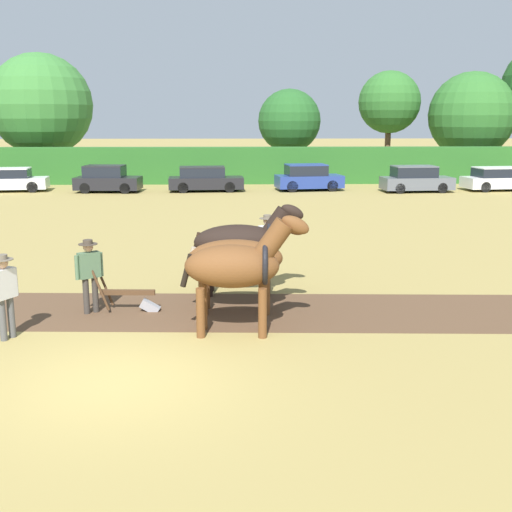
{
  "coord_description": "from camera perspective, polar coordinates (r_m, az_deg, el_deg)",
  "views": [
    {
      "loc": [
        2.15,
        -10.33,
        4.46
      ],
      "look_at": [
        2.56,
        4.99,
        1.1
      ],
      "focal_mm": 45.0,
      "sensor_mm": 36.0,
      "label": 1
    }
  ],
  "objects": [
    {
      "name": "parked_car_end_right",
      "position": [
        41.98,
        20.81,
        6.4
      ],
      "size": [
        4.62,
        2.34,
        1.42
      ],
      "rotation": [
        0.0,
        0.0,
        0.12
      ],
      "color": "silver",
      "rests_on": "ground"
    },
    {
      "name": "tree_far_left",
      "position": [
        50.26,
        -18.57,
        12.6
      ],
      "size": [
        7.38,
        7.38,
        8.92
      ],
      "color": "#423323",
      "rests_on": "ground"
    },
    {
      "name": "parked_car_center_left",
      "position": [
        41.43,
        -20.92,
        6.32
      ],
      "size": [
        4.25,
        2.25,
        1.41
      ],
      "rotation": [
        0.0,
        0.0,
        0.13
      ],
      "color": "silver",
      "rests_on": "ground"
    },
    {
      "name": "parked_car_far_right",
      "position": [
        39.66,
        14.03,
        6.61
      ],
      "size": [
        4.28,
        2.05,
        1.56
      ],
      "rotation": [
        0.0,
        0.0,
        0.09
      ],
      "color": "#565B66",
      "rests_on": "ground"
    },
    {
      "name": "tree_center_left",
      "position": [
        51.29,
        11.77,
        13.22
      ],
      "size": [
        4.7,
        4.7,
        7.83
      ],
      "color": "brown",
      "rests_on": "ground"
    },
    {
      "name": "parked_car_center_right",
      "position": [
        38.93,
        -4.56,
        6.8
      ],
      "size": [
        4.56,
        2.03,
        1.49
      ],
      "rotation": [
        0.0,
        0.0,
        0.07
      ],
      "color": "black",
      "rests_on": "ground"
    },
    {
      "name": "hedgerow",
      "position": [
        43.67,
        -4.39,
        8.04
      ],
      "size": [
        79.62,
        1.7,
        2.4
      ],
      "primitive_type": "cube",
      "color": "#286023",
      "rests_on": "ground"
    },
    {
      "name": "ground_plane",
      "position": [
        11.46,
        -12.44,
        -10.85
      ],
      "size": [
        240.0,
        240.0,
        0.0
      ],
      "primitive_type": "plane",
      "color": "#998447"
    },
    {
      "name": "parked_car_center",
      "position": [
        39.44,
        -13.1,
        6.65
      ],
      "size": [
        3.9,
        1.99,
        1.59
      ],
      "rotation": [
        0.0,
        0.0,
        -0.06
      ],
      "color": "black",
      "rests_on": "ground"
    },
    {
      "name": "tree_left",
      "position": [
        48.78,
        2.99,
        11.9
      ],
      "size": [
        4.66,
        4.66,
        6.43
      ],
      "color": "#4C3823",
      "rests_on": "ground"
    },
    {
      "name": "draft_horse_trail_left",
      "position": [
        16.15,
        -1.19,
        1.24
      ],
      "size": [
        2.91,
        1.04,
        2.39
      ],
      "rotation": [
        0.0,
        0.0,
        -0.04
      ],
      "color": "black",
      "rests_on": "ground"
    },
    {
      "name": "plowed_furrow_strip",
      "position": [
        15.78,
        -17.62,
        -4.63
      ],
      "size": [
        28.71,
        4.2,
        0.01
      ],
      "primitive_type": "cube",
      "rotation": [
        0.0,
        0.0,
        -0.04
      ],
      "color": "brown",
      "rests_on": "ground"
    },
    {
      "name": "draft_horse_lead_right",
      "position": [
        14.66,
        -1.41,
        -0.17
      ],
      "size": [
        2.83,
        0.99,
        2.28
      ],
      "rotation": [
        0.0,
        0.0,
        -0.04
      ],
      "color": "brown",
      "rests_on": "ground"
    },
    {
      "name": "tree_center",
      "position": [
        51.99,
        18.64,
        11.76
      ],
      "size": [
        6.45,
        6.45,
        7.73
      ],
      "color": "#4C3823",
      "rests_on": "ground"
    },
    {
      "name": "plow",
      "position": [
        15.2,
        -10.88,
        -3.68
      ],
      "size": [
        1.54,
        0.48,
        1.13
      ],
      "rotation": [
        0.0,
        0.0,
        -0.04
      ],
      "color": "#4C331E",
      "rests_on": "ground"
    },
    {
      "name": "draft_horse_lead_left",
      "position": [
        13.13,
        -1.63,
        -0.89
      ],
      "size": [
        2.71,
        1.02,
        2.58
      ],
      "rotation": [
        0.0,
        0.0,
        -0.04
      ],
      "color": "brown",
      "rests_on": "ground"
    },
    {
      "name": "farmer_at_plow",
      "position": [
        15.1,
        -14.59,
        -1.24
      ],
      "size": [
        0.56,
        0.45,
        1.72
      ],
      "rotation": [
        0.0,
        0.0,
        -0.95
      ],
      "color": "#38332D",
      "rests_on": "ground"
    },
    {
      "name": "farmer_onlooker_left",
      "position": [
        13.85,
        -21.46,
        -2.8
      ],
      "size": [
        0.44,
        0.61,
        1.76
      ],
      "rotation": [
        0.0,
        0.0,
        -0.49
      ],
      "color": "#4C4C4C",
      "rests_on": "ground"
    },
    {
      "name": "farmer_beside_team",
      "position": [
        18.08,
        1.0,
        1.43
      ],
      "size": [
        0.57,
        0.45,
        1.75
      ],
      "rotation": [
        0.0,
        0.0,
        -0.95
      ],
      "color": "#38332D",
      "rests_on": "ground"
    },
    {
      "name": "parked_car_right",
      "position": [
        39.4,
        4.65,
        6.94
      ],
      "size": [
        4.2,
        2.36,
        1.59
      ],
      "rotation": [
        0.0,
        0.0,
        0.15
      ],
      "color": "navy",
      "rests_on": "ground"
    }
  ]
}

